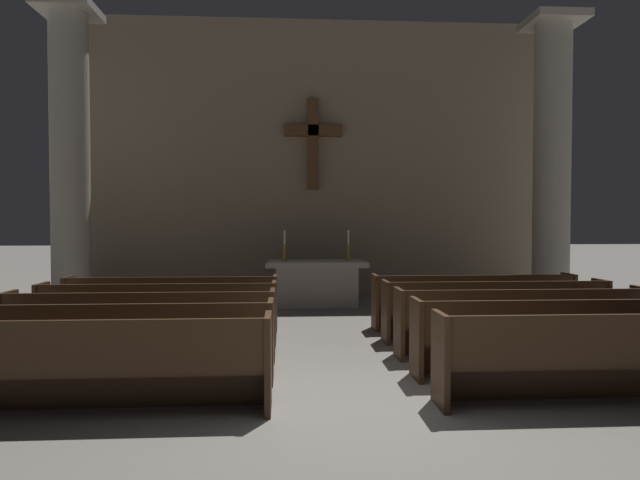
% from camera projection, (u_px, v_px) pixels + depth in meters
% --- Properties ---
extents(ground_plane, '(80.00, 80.00, 0.00)m').
position_uv_depth(ground_plane, '(355.00, 408.00, 5.53)').
color(ground_plane, gray).
extents(pew_left_row_1, '(3.50, 0.50, 0.95)m').
position_uv_depth(pew_left_row_1, '(88.00, 366.00, 5.32)').
color(pew_left_row_1, '#422B19').
rests_on(pew_left_row_1, ground).
extents(pew_left_row_2, '(3.50, 0.50, 0.95)m').
position_uv_depth(pew_left_row_2, '(119.00, 343.00, 6.32)').
color(pew_left_row_2, '#422B19').
rests_on(pew_left_row_2, ground).
extents(pew_left_row_3, '(3.50, 0.50, 0.95)m').
position_uv_depth(pew_left_row_3, '(142.00, 326.00, 7.32)').
color(pew_left_row_3, '#422B19').
rests_on(pew_left_row_3, ground).
extents(pew_left_row_4, '(3.50, 0.50, 0.95)m').
position_uv_depth(pew_left_row_4, '(159.00, 314.00, 8.33)').
color(pew_left_row_4, '#422B19').
rests_on(pew_left_row_4, ground).
extents(pew_left_row_5, '(3.50, 0.50, 0.95)m').
position_uv_depth(pew_left_row_5, '(173.00, 304.00, 9.33)').
color(pew_left_row_5, '#422B19').
rests_on(pew_left_row_5, ground).
extents(pew_right_row_1, '(3.50, 0.50, 0.95)m').
position_uv_depth(pew_right_row_1, '(607.00, 357.00, 5.64)').
color(pew_right_row_1, '#422B19').
rests_on(pew_right_row_1, ground).
extents(pew_right_row_2, '(3.50, 0.50, 0.95)m').
position_uv_depth(pew_right_row_2, '(559.00, 337.00, 6.64)').
color(pew_right_row_2, '#422B19').
rests_on(pew_right_row_2, ground).
extents(pew_right_row_3, '(3.50, 0.50, 0.95)m').
position_uv_depth(pew_right_row_3, '(523.00, 322.00, 7.65)').
color(pew_right_row_3, '#422B19').
rests_on(pew_right_row_3, ground).
extents(pew_right_row_4, '(3.50, 0.50, 0.95)m').
position_uv_depth(pew_right_row_4, '(495.00, 310.00, 8.65)').
color(pew_right_row_4, '#422B19').
rests_on(pew_right_row_4, ground).
extents(pew_right_row_5, '(3.50, 0.50, 0.95)m').
position_uv_depth(pew_right_row_5, '(473.00, 301.00, 9.66)').
color(pew_right_row_5, '#422B19').
rests_on(pew_right_row_5, ground).
extents(column_left_second, '(1.16, 1.16, 6.26)m').
position_uv_depth(column_left_second, '(70.00, 164.00, 11.41)').
color(column_left_second, '#ADA89E').
rests_on(column_left_second, ground).
extents(column_right_second, '(1.16, 1.16, 6.26)m').
position_uv_depth(column_right_second, '(552.00, 167.00, 12.05)').
color(column_right_second, '#ADA89E').
rests_on(column_right_second, ground).
extents(altar, '(2.20, 0.90, 1.01)m').
position_uv_depth(altar, '(317.00, 282.00, 12.20)').
color(altar, '#A8A399').
rests_on(altar, ground).
extents(candlestick_left, '(0.16, 0.16, 0.67)m').
position_uv_depth(candlestick_left, '(285.00, 251.00, 12.13)').
color(candlestick_left, '#B79338').
rests_on(candlestick_left, altar).
extents(candlestick_right, '(0.16, 0.16, 0.67)m').
position_uv_depth(candlestick_right, '(348.00, 251.00, 12.22)').
color(candlestick_right, '#B79338').
rests_on(candlestick_right, altar).
extents(apse_with_cross, '(11.42, 0.51, 6.82)m').
position_uv_depth(apse_with_cross, '(313.00, 159.00, 13.82)').
color(apse_with_cross, gray).
rests_on(apse_with_cross, ground).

